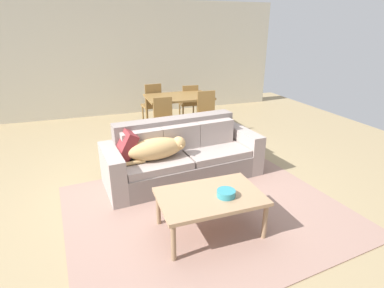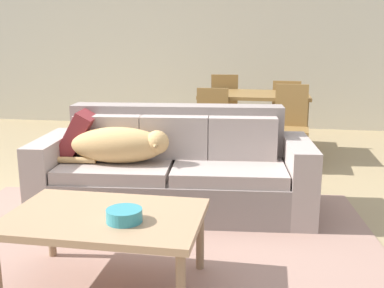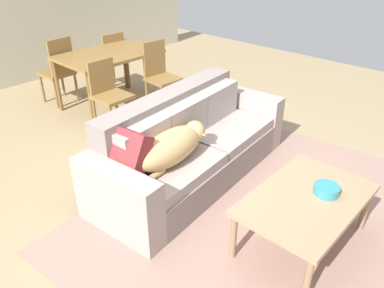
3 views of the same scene
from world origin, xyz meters
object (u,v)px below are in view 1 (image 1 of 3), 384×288
Objects in this scene: throw_pillow_by_left_arm at (124,146)px; dining_chair_near_left at (165,118)px; couch at (182,156)px; dining_chair_far_left at (152,103)px; dog_on_left_cushion at (158,148)px; bowl_on_coffee_table at (226,193)px; dining_table at (179,99)px; dining_chair_far_right at (189,102)px; coffee_table at (210,199)px; dining_chair_near_right at (208,113)px.

throw_pillow_by_left_arm is 0.48× the size of dining_chair_near_left.
dining_chair_far_left reaches higher than couch.
couch is 1.46m from dining_chair_near_left.
couch is at bearing 82.92° from dining_chair_far_left.
bowl_on_coffee_table is at bearing -76.30° from dog_on_left_cushion.
dining_chair_far_right is at bearing 52.30° from dining_table.
dog_on_left_cushion is 3.06m from dining_chair_far_right.
coffee_table is at bearing -81.56° from dog_on_left_cushion.
dining_chair_far_left is (0.26, 3.95, 0.11)m from coffee_table.
dining_table reaches higher than bowl_on_coffee_table.
dog_on_left_cushion reaches higher than bowl_on_coffee_table.
dining_chair_far_right reaches higher than bowl_on_coffee_table.
coffee_table is 1.14× the size of dining_chair_far_left.
bowl_on_coffee_table is (0.14, -0.08, 0.08)m from coffee_table.
dining_chair_near_right reaches higher than bowl_on_coffee_table.
couch is at bearing 2.21° from throw_pillow_by_left_arm.
bowl_on_coffee_table is (0.84, -1.37, -0.13)m from throw_pillow_by_left_arm.
dining_chair_far_right is at bearing 170.98° from dining_chair_far_left.
couch is at bearing 91.30° from bowl_on_coffee_table.
throw_pillow_by_left_arm is 2.36m from dining_chair_near_right.
dining_chair_near_left is 1.19m from dining_chair_far_left.
dining_chair_near_left is 0.91× the size of dining_chair_far_left.
dining_chair_near_left is 0.98× the size of dining_chair_far_right.
throw_pillow_by_left_arm is 0.32× the size of dining_table.
dog_on_left_cushion is 1.07× the size of dining_chair_near_left.
dining_chair_far_right is (-0.02, 1.08, -0.01)m from dining_chair_near_right.
dining_chair_near_left is (0.12, 1.45, 0.16)m from couch.
throw_pillow_by_left_arm reaches higher than coffee_table.
dining_chair_near_left reaches higher than couch.
dog_on_left_cushion is 4.80× the size of bowl_on_coffee_table.
bowl_on_coffee_table is 0.20× the size of dining_chair_far_left.
dining_table is at bearing 56.05° from dining_chair_far_right.
dog_on_left_cushion is 2.86m from dining_chair_far_left.
throw_pillow_by_left_arm is at bearing 121.68° from bowl_on_coffee_table.
couch is 2.66× the size of dining_chair_near_left.
dining_chair_far_left reaches higher than dog_on_left_cushion.
bowl_on_coffee_table is at bearing -104.73° from dining_chair_near_right.
dining_chair_near_left is at bearing 85.24° from coffee_table.
dining_chair_far_right reaches higher than throw_pillow_by_left_arm.
dog_on_left_cushion is (-0.39, -0.18, 0.25)m from couch.
dining_chair_far_right is (0.95, 3.96, 0.01)m from bowl_on_coffee_table.
dining_chair_near_right is 1.08m from dining_chair_far_right.
throw_pillow_by_left_arm is at bearing 58.97° from dining_chair_far_right.
dining_chair_far_right is at bearing 63.39° from couch.
bowl_on_coffee_table is 0.22× the size of dining_chair_far_right.
coffee_table is at bearing 77.98° from dining_chair_far_right.
dining_chair_near_left is (0.93, 1.48, -0.13)m from throw_pillow_by_left_arm.
bowl_on_coffee_table is (0.03, -1.40, 0.16)m from couch.
dog_on_left_cushion is 1.05× the size of dining_chair_far_right.
throw_pillow_by_left_arm is 2.48m from dining_table.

